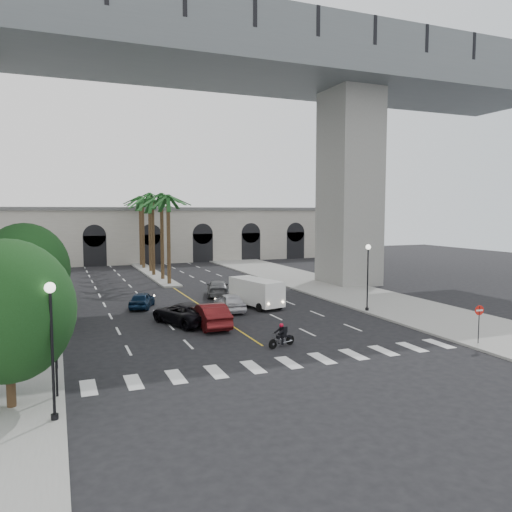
{
  "coord_description": "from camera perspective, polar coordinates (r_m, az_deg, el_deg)",
  "views": [
    {
      "loc": [
        -11.13,
        -24.59,
        7.96
      ],
      "look_at": [
        1.18,
        6.0,
        4.96
      ],
      "focal_mm": 35.0,
      "sensor_mm": 36.0,
      "label": 1
    }
  ],
  "objects": [
    {
      "name": "lamp_post_right",
      "position": [
        39.91,
        12.65,
        -1.75
      ],
      "size": [
        0.4,
        0.4,
        5.35
      ],
      "color": "black",
      "rests_on": "ground"
    },
    {
      "name": "motorcycle_rider",
      "position": [
        29.63,
        3.03,
        -9.11
      ],
      "size": [
        1.89,
        0.77,
        1.42
      ],
      "rotation": [
        0.0,
        0.0,
        0.33
      ],
      "color": "black",
      "rests_on": "ground"
    },
    {
      "name": "palm_a",
      "position": [
        53.77,
        -10.03,
        6.33
      ],
      "size": [
        3.2,
        3.2,
        10.3
      ],
      "color": "#47331E",
      "rests_on": "ground"
    },
    {
      "name": "median",
      "position": [
        64.06,
        -11.75,
        -1.96
      ],
      "size": [
        2.0,
        24.0,
        0.2
      ],
      "primitive_type": "cube",
      "color": "gray",
      "rests_on": "ground"
    },
    {
      "name": "car_c",
      "position": [
        35.71,
        -8.27,
        -6.49
      ],
      "size": [
        4.3,
        6.02,
        1.52
      ],
      "primitive_type": "imported",
      "rotation": [
        0.0,
        0.0,
        3.5
      ],
      "color": "black",
      "rests_on": "ground"
    },
    {
      "name": "car_b",
      "position": [
        34.53,
        -5.27,
        -6.73
      ],
      "size": [
        1.89,
        5.12,
        1.68
      ],
      "primitive_type": "imported",
      "rotation": [
        0.0,
        0.0,
        3.12
      ],
      "color": "#571113",
      "rests_on": "ground"
    },
    {
      "name": "car_a",
      "position": [
        39.75,
        -3.02,
        -5.28
      ],
      "size": [
        1.93,
        4.41,
        1.48
      ],
      "primitive_type": "imported",
      "rotation": [
        0.0,
        0.0,
        3.1
      ],
      "color": "silver",
      "rests_on": "ground"
    },
    {
      "name": "palm_d",
      "position": [
        65.59,
        -12.09,
        6.55
      ],
      "size": [
        3.2,
        3.2,
        10.9
      ],
      "color": "#47331E",
      "rests_on": "ground"
    },
    {
      "name": "car_e",
      "position": [
        42.06,
        -12.92,
        -4.92
      ],
      "size": [
        2.87,
        4.24,
        1.34
      ],
      "primitive_type": "imported",
      "rotation": [
        0.0,
        0.0,
        2.78
      ],
      "color": "#0D223D",
      "rests_on": "ground"
    },
    {
      "name": "street_tree_mid",
      "position": [
        34.85,
        -24.86,
        -1.47
      ],
      "size": [
        5.44,
        5.44,
        7.21
      ],
      "color": "#382616",
      "rests_on": "ground"
    },
    {
      "name": "sidewalk_right",
      "position": [
        48.09,
        11.38,
        -4.35
      ],
      "size": [
        8.0,
        100.0,
        0.15
      ],
      "primitive_type": "cube",
      "color": "gray",
      "rests_on": "ground"
    },
    {
      "name": "street_tree_near",
      "position": [
        22.03,
        -26.53,
        -5.65
      ],
      "size": [
        5.2,
        5.2,
        6.89
      ],
      "color": "#382616",
      "rests_on": "ground"
    },
    {
      "name": "palm_b",
      "position": [
        57.72,
        -10.76,
        6.5
      ],
      "size": [
        3.2,
        3.2,
        10.6
      ],
      "color": "#47331E",
      "rests_on": "ground"
    },
    {
      "name": "palm_c",
      "position": [
        61.58,
        -11.75,
        5.97
      ],
      "size": [
        3.2,
        3.2,
        10.1
      ],
      "color": "#47331E",
      "rests_on": "ground"
    },
    {
      "name": "bridge",
      "position": [
        49.94,
        -4.68,
        17.37
      ],
      "size": [
        75.0,
        13.0,
        26.0
      ],
      "color": "gray",
      "rests_on": "ground"
    },
    {
      "name": "street_tree_far",
      "position": [
        46.81,
        -24.12,
        -0.24
      ],
      "size": [
        5.04,
        5.04,
        6.68
      ],
      "color": "#382616",
      "rests_on": "ground"
    },
    {
      "name": "lamp_post_left_near",
      "position": [
        20.16,
        -22.3,
        -8.79
      ],
      "size": [
        0.4,
        0.4,
        5.35
      ],
      "color": "black",
      "rests_on": "ground"
    },
    {
      "name": "do_not_enter_sign",
      "position": [
        32.33,
        24.14,
        -6.33
      ],
      "size": [
        0.59,
        0.11,
        2.42
      ],
      "rotation": [
        0.0,
        0.0,
        -0.13
      ],
      "color": "black",
      "rests_on": "ground"
    },
    {
      "name": "lamp_post_left_far",
      "position": [
        40.87,
        -22.15,
        -1.85
      ],
      "size": [
        0.4,
        0.4,
        5.35
      ],
      "color": "black",
      "rests_on": "ground"
    },
    {
      "name": "pier_building",
      "position": [
        80.45,
        -13.95,
        2.41
      ],
      "size": [
        71.0,
        10.5,
        8.5
      ],
      "color": "beige",
      "rests_on": "ground"
    },
    {
      "name": "cargo_van",
      "position": [
        41.37,
        0.05,
        -4.09
      ],
      "size": [
        3.13,
        5.72,
        2.3
      ],
      "rotation": [
        0.0,
        0.0,
        0.22
      ],
      "color": "white",
      "rests_on": "ground"
    },
    {
      "name": "car_d",
      "position": [
        46.9,
        -4.37,
        -3.69
      ],
      "size": [
        3.46,
        5.44,
        1.47
      ],
      "primitive_type": "imported",
      "rotation": [
        0.0,
        0.0,
        2.84
      ],
      "color": "#5C5D60",
      "rests_on": "ground"
    },
    {
      "name": "traffic_signal_far",
      "position": [
        26.66,
        -21.96,
        -6.98
      ],
      "size": [
        0.25,
        0.18,
        3.65
      ],
      "color": "black",
      "rests_on": "ground"
    },
    {
      "name": "palm_e",
      "position": [
        69.49,
        -12.85,
        6.08
      ],
      "size": [
        3.2,
        3.2,
        10.4
      ],
      "color": "#47331E",
      "rests_on": "ground"
    },
    {
      "name": "sidewalk_left",
      "position": [
        40.56,
        -27.12,
        -6.6
      ],
      "size": [
        8.0,
        100.0,
        0.15
      ],
      "primitive_type": "cube",
      "color": "gray",
      "rests_on": "ground"
    },
    {
      "name": "traffic_signal_near",
      "position": [
        22.76,
        -21.95,
        -9.04
      ],
      "size": [
        0.25,
        0.18,
        3.65
      ],
      "color": "black",
      "rests_on": "ground"
    },
    {
      "name": "ground",
      "position": [
        28.15,
        2.38,
        -11.24
      ],
      "size": [
        140.0,
        140.0,
        0.0
      ],
      "primitive_type": "plane",
      "color": "black",
      "rests_on": "ground"
    },
    {
      "name": "palm_f",
      "position": [
        73.49,
        -13.12,
        6.23
      ],
      "size": [
        3.2,
        3.2,
        10.7
      ],
      "color": "#47331E",
      "rests_on": "ground"
    },
    {
      "name": "pedestrian_b",
      "position": [
        30.78,
        -25.65,
        -8.21
      ],
      "size": [
        0.99,
        0.82,
        1.89
      ],
      "primitive_type": "imported",
      "rotation": [
        0.0,
        0.0,
        -0.11
      ],
      "color": "black",
      "rests_on": "sidewalk_left"
    }
  ]
}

